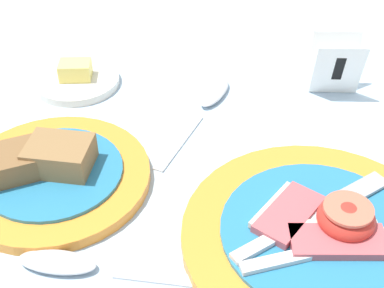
{
  "coord_description": "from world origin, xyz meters",
  "views": [
    {
      "loc": [
        -0.01,
        -0.36,
        0.38
      ],
      "look_at": [
        -0.08,
        0.08,
        0.02
      ],
      "focal_mm": 50.0,
      "sensor_mm": 36.0,
      "label": 1
    }
  ],
  "objects_px": {
    "breakfast_plate": "(322,235)",
    "butter_dish": "(77,79)",
    "bread_plate": "(51,172)",
    "teaspoon_by_saucer": "(88,266)",
    "teaspoon_near_cup": "(206,104)",
    "number_card": "(336,66)"
  },
  "relations": [
    {
      "from": "breakfast_plate",
      "to": "teaspoon_near_cup",
      "type": "xyz_separation_m",
      "value": [
        -0.13,
        0.2,
        -0.0
      ]
    },
    {
      "from": "number_card",
      "to": "teaspoon_by_saucer",
      "type": "bearing_deg",
      "value": -131.5
    },
    {
      "from": "butter_dish",
      "to": "teaspoon_by_saucer",
      "type": "bearing_deg",
      "value": -69.42
    },
    {
      "from": "teaspoon_by_saucer",
      "to": "bread_plate",
      "type": "bearing_deg",
      "value": -56.28
    },
    {
      "from": "bread_plate",
      "to": "butter_dish",
      "type": "distance_m",
      "value": 0.19
    },
    {
      "from": "butter_dish",
      "to": "teaspoon_by_saucer",
      "type": "height_order",
      "value": "butter_dish"
    },
    {
      "from": "breakfast_plate",
      "to": "butter_dish",
      "type": "bearing_deg",
      "value": 144.16
    },
    {
      "from": "teaspoon_near_cup",
      "to": "number_card",
      "type": "bearing_deg",
      "value": -53.15
    },
    {
      "from": "bread_plate",
      "to": "number_card",
      "type": "bearing_deg",
      "value": 37.1
    },
    {
      "from": "bread_plate",
      "to": "teaspoon_by_saucer",
      "type": "xyz_separation_m",
      "value": [
        0.07,
        -0.1,
        -0.01
      ]
    },
    {
      "from": "breakfast_plate",
      "to": "teaspoon_near_cup",
      "type": "distance_m",
      "value": 0.24
    },
    {
      "from": "teaspoon_near_cup",
      "to": "butter_dish",
      "type": "bearing_deg",
      "value": 96.61
    },
    {
      "from": "teaspoon_near_cup",
      "to": "breakfast_plate",
      "type": "bearing_deg",
      "value": -130.83
    },
    {
      "from": "bread_plate",
      "to": "teaspoon_near_cup",
      "type": "bearing_deg",
      "value": 49.05
    },
    {
      "from": "number_card",
      "to": "teaspoon_by_saucer",
      "type": "relative_size",
      "value": 0.38
    },
    {
      "from": "breakfast_plate",
      "to": "teaspoon_near_cup",
      "type": "relative_size",
      "value": 1.32
    },
    {
      "from": "breakfast_plate",
      "to": "number_card",
      "type": "relative_size",
      "value": 3.44
    },
    {
      "from": "number_card",
      "to": "teaspoon_by_saucer",
      "type": "height_order",
      "value": "number_card"
    },
    {
      "from": "butter_dish",
      "to": "bread_plate",
      "type": "bearing_deg",
      "value": -78.93
    },
    {
      "from": "breakfast_plate",
      "to": "butter_dish",
      "type": "xyz_separation_m",
      "value": [
        -0.31,
        0.22,
        -0.0
      ]
    },
    {
      "from": "bread_plate",
      "to": "number_card",
      "type": "height_order",
      "value": "number_card"
    },
    {
      "from": "breakfast_plate",
      "to": "teaspoon_near_cup",
      "type": "bearing_deg",
      "value": 124.24
    }
  ]
}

